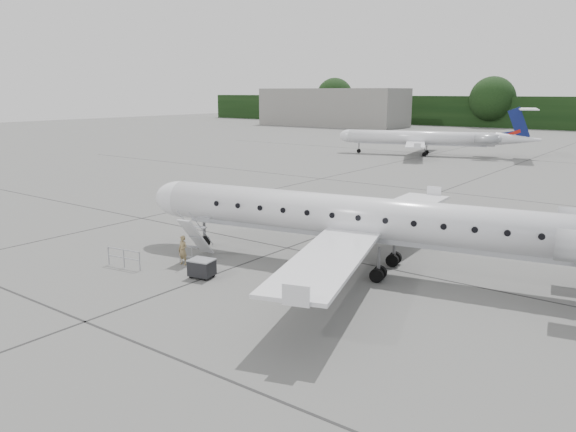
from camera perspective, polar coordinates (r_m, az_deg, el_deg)
The scene contains 8 objects.
ground at distance 26.67m, azimuth 5.04°, elevation -7.73°, with size 320.00×320.00×0.00m, color #5E5E5C.
terminal_building at distance 155.46m, azimuth 4.53°, elevation 10.95°, with size 40.00×14.00×10.00m, color slate.
main_regional_jet at distance 29.10m, azimuth 8.17°, elevation 1.88°, with size 30.40×21.89×7.79m, color silver, non-canonical shape.
airstair at distance 31.83m, azimuth -9.33°, elevation -2.18°, with size 0.85×2.18×2.44m, color silver, non-canonical shape.
passenger at distance 30.98m, azimuth -10.63°, elevation -3.44°, with size 0.59×0.39×1.61m, color olive.
safety_railing at distance 31.25m, azimuth -16.33°, elevation -4.18°, with size 2.20×0.08×1.00m, color #97999F, non-canonical shape.
baggage_cart at distance 28.78m, azimuth -8.75°, elevation -5.23°, with size 1.17×0.95×1.01m, color black, non-canonical shape.
bg_regional_left at distance 85.37m, azimuth 13.24°, elevation 8.40°, with size 26.94×19.40×7.07m, color silver, non-canonical shape.
Camera 1 is at (13.05, -21.35, 9.22)m, focal length 35.00 mm.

